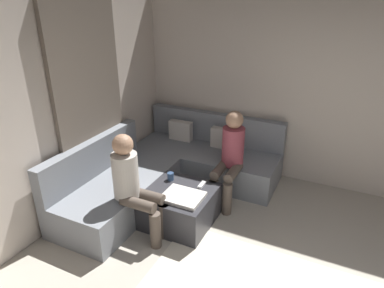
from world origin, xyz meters
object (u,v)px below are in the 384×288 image
person_on_couch_back (230,155)px  person_on_couch_side (134,183)px  coffee_mug (171,176)px  ottoman (180,206)px  sectional_couch (170,169)px  game_remote (202,185)px

person_on_couch_back → person_on_couch_side: same height
coffee_mug → person_on_couch_side: size_ratio=0.08×
ottoman → person_on_couch_side: person_on_couch_side is taller
ottoman → sectional_couch: bearing=127.1°
coffee_mug → game_remote: size_ratio=0.63×
game_remote → person_on_couch_side: person_on_couch_side is taller
sectional_couch → person_on_couch_side: person_on_couch_side is taller
ottoman → game_remote: bearing=50.7°
sectional_couch → person_on_couch_back: bearing=3.8°
ottoman → coffee_mug: coffee_mug is taller
sectional_couch → person_on_couch_side: (0.15, -1.05, 0.38)m
sectional_couch → ottoman: 0.80m
game_remote → person_on_couch_back: bearing=69.9°
ottoman → person_on_couch_side: 0.70m
coffee_mug → person_on_couch_back: bearing=41.8°
sectional_couch → game_remote: size_ratio=17.00×
game_remote → sectional_couch: bearing=147.7°
ottoman → person_on_couch_back: (0.35, 0.69, 0.45)m
ottoman → game_remote: 0.36m
game_remote → person_on_couch_side: 0.85m
sectional_couch → person_on_couch_back: size_ratio=2.12×
ottoman → person_on_couch_back: 0.90m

